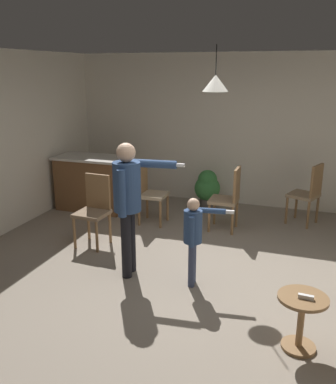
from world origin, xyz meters
name	(u,v)px	position (x,y,z in m)	size (l,w,h in m)	color
ground	(195,281)	(0.00, 0.00, 0.00)	(7.68, 7.68, 0.00)	gray
wall_back	(245,131)	(0.00, 3.20, 1.35)	(6.40, 0.10, 2.70)	silver
kitchen_counter	(93,183)	(-2.45, 2.00, 0.48)	(1.26, 0.66, 0.95)	brown
side_table_by_couch	(301,316)	(1.21, -0.88, 0.33)	(0.44, 0.44, 0.52)	olive
person_adult	(128,195)	(-0.81, -0.07, 1.01)	(0.78, 0.53, 1.62)	black
person_child	(194,232)	(-0.01, -0.07, 0.65)	(0.54, 0.35, 1.05)	#384260
dining_chair_by_counter	(94,207)	(-1.65, 0.62, 0.55)	(0.44, 0.44, 1.00)	olive
dining_chair_near_wall	(308,192)	(1.17, 2.42, 0.55)	(0.55, 0.55, 1.00)	olive
dining_chair_centre_back	(229,196)	(0.03, 1.76, 0.55)	(0.42, 0.42, 1.00)	olive
dining_chair_spare	(149,190)	(-1.24, 1.67, 0.55)	(0.43, 0.43, 1.00)	olive
potted_plant_by_wall	(207,187)	(-0.53, 2.70, 0.39)	(0.46, 0.46, 0.70)	#4C4742
spare_remote_on_table	(306,297)	(1.23, -0.91, 0.54)	(0.04, 0.13, 0.04)	white
ceiling_light_pendant	(216,83)	(-0.02, 0.84, 2.25)	(0.32, 0.32, 0.55)	silver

